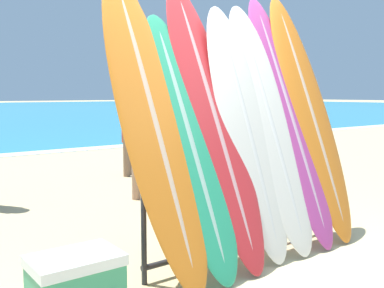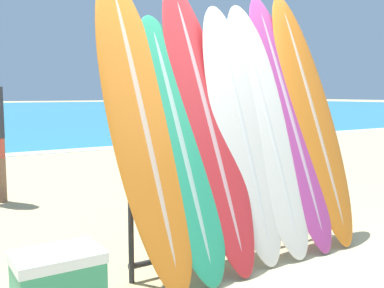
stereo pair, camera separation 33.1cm
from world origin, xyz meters
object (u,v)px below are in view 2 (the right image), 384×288
at_px(surfboard_slot_1, 179,140).
at_px(person_far_left, 142,120).
at_px(surfboard_slot_3, 241,128).
at_px(person_far_right, 150,131).
at_px(surfboard_slot_0, 141,119).
at_px(cooler_box, 58,280).
at_px(surfboard_rack, 244,202).
at_px(surfboard_slot_5, 289,117).
at_px(surfboard_slot_6, 311,114).
at_px(surfboard_slot_2, 206,118).
at_px(surfboard_slot_4, 266,124).

bearing_deg(surfboard_slot_1, person_far_left, 67.88).
bearing_deg(surfboard_slot_3, surfboard_slot_1, -179.50).
bearing_deg(person_far_right, surfboard_slot_0, 78.15).
bearing_deg(cooler_box, surfboard_slot_1, 9.48).
distance_m(surfboard_rack, person_far_right, 2.33).
relative_size(surfboard_slot_3, cooler_box, 3.96).
distance_m(surfboard_slot_5, person_far_right, 2.21).
bearing_deg(surfboard_slot_6, surfboard_rack, -173.50).
bearing_deg(surfboard_slot_2, cooler_box, -169.64).
distance_m(surfboard_slot_2, surfboard_slot_3, 0.33).
distance_m(surfboard_rack, cooler_box, 1.61).
height_order(surfboard_slot_3, cooler_box, surfboard_slot_3).
height_order(surfboard_slot_1, surfboard_slot_4, surfboard_slot_4).
height_order(surfboard_slot_1, cooler_box, surfboard_slot_1).
height_order(surfboard_slot_0, surfboard_slot_5, surfboard_slot_0).
bearing_deg(surfboard_slot_3, surfboard_slot_6, 2.74).
distance_m(surfboard_slot_4, person_far_left, 3.84).
bearing_deg(surfboard_slot_5, cooler_box, -174.33).
bearing_deg(surfboard_slot_4, surfboard_slot_2, 175.27).
bearing_deg(surfboard_slot_3, surfboard_slot_2, 168.27).
distance_m(surfboard_slot_0, person_far_left, 4.16).
height_order(surfboard_slot_0, surfboard_slot_6, surfboard_slot_0).
bearing_deg(surfboard_slot_5, surfboard_rack, -170.09).
distance_m(surfboard_slot_5, person_far_left, 3.78).
bearing_deg(surfboard_slot_2, surfboard_rack, -22.29).
bearing_deg(person_far_left, surfboard_slot_3, 24.07).
relative_size(surfboard_slot_6, person_far_right, 1.45).
distance_m(surfboard_slot_3, surfboard_slot_5, 0.59).
height_order(surfboard_slot_4, surfboard_slot_6, surfboard_slot_6).
xyz_separation_m(person_far_right, cooler_box, (-1.88, -2.39, -0.69)).
distance_m(surfboard_slot_5, surfboard_slot_6, 0.28).
xyz_separation_m(surfboard_slot_0, surfboard_slot_6, (1.75, -0.03, -0.00)).
height_order(surfboard_rack, surfboard_slot_0, surfboard_slot_0).
bearing_deg(surfboard_slot_0, surfboard_slot_2, -0.63).
bearing_deg(surfboard_rack, surfboard_slot_6, 6.50).
xyz_separation_m(surfboard_slot_0, surfboard_slot_3, (0.88, -0.07, -0.10)).
distance_m(surfboard_slot_0, surfboard_slot_4, 1.18).
height_order(surfboard_slot_2, person_far_left, surfboard_slot_2).
height_order(person_far_right, cooler_box, person_far_right).
height_order(surfboard_slot_5, person_far_left, surfboard_slot_5).
distance_m(surfboard_slot_0, surfboard_slot_5, 1.46).
bearing_deg(cooler_box, person_far_left, 57.44).
xyz_separation_m(surfboard_slot_1, surfboard_slot_3, (0.60, 0.01, 0.06)).
xyz_separation_m(surfboard_rack, surfboard_slot_5, (0.59, 0.10, 0.69)).
height_order(surfboard_slot_4, person_far_left, surfboard_slot_4).
height_order(surfboard_slot_1, person_far_right, surfboard_slot_1).
xyz_separation_m(surfboard_rack, surfboard_slot_2, (-0.30, 0.12, 0.70)).
relative_size(surfboard_slot_1, person_far_right, 1.26).
relative_size(surfboard_slot_6, person_far_left, 1.38).
bearing_deg(surfboard_rack, surfboard_slot_3, 80.18).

